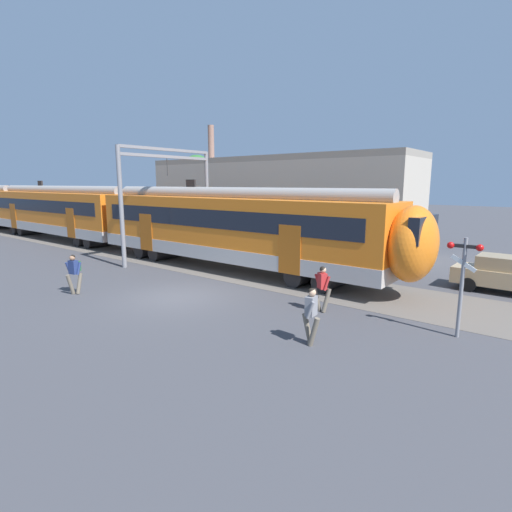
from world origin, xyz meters
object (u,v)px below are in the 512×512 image
pedestrian_navy (74,271)px  crossing_signal (463,272)px  parked_car_tan (506,274)px  pedestrian_red (322,286)px  pedestrian_grey (311,312)px  commuter_train (63,212)px

pedestrian_navy → crossing_signal: bearing=19.1°
parked_car_tan → crossing_signal: crossing_signal is taller
pedestrian_red → pedestrian_grey: (1.20, -2.79, 0.00)m
pedestrian_navy → pedestrian_grey: size_ratio=1.00×
commuter_train → pedestrian_navy: (16.18, -7.55, -1.26)m
pedestrian_navy → pedestrian_red: bearing=25.0°
commuter_train → pedestrian_navy: 17.90m
pedestrian_grey → parked_car_tan: (3.57, 9.79, -0.18)m
pedestrian_navy → parked_car_tan: (13.93, 11.28, -0.21)m
pedestrian_navy → parked_car_tan: 17.92m
commuter_train → pedestrian_grey: size_ratio=33.99×
commuter_train → crossing_signal: 29.83m
pedestrian_navy → pedestrian_grey: bearing=8.2°
commuter_train → pedestrian_red: bearing=-7.4°
pedestrian_grey → parked_car_tan: 10.43m
commuter_train → pedestrian_red: commuter_train is taller
pedestrian_red → pedestrian_grey: same height
pedestrian_red → parked_car_tan: pedestrian_red is taller
pedestrian_red → parked_car_tan: size_ratio=0.41×
commuter_train → parked_car_tan: commuter_train is taller
pedestrian_red → crossing_signal: bearing=5.4°
commuter_train → pedestrian_red: 25.58m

